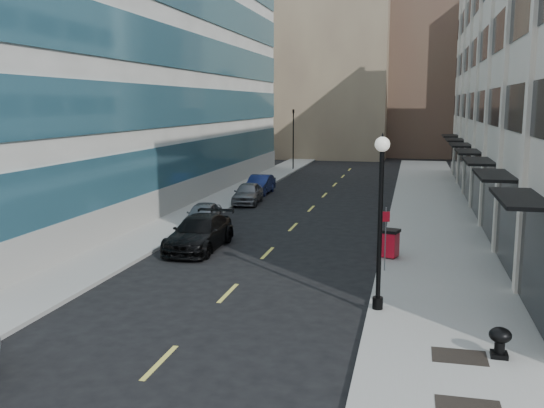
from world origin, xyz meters
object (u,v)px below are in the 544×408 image
at_px(car_black_pickup, 199,233).
at_px(sign_post, 386,230).
at_px(traffic_signal, 293,113).
at_px(lamppost, 380,207).
at_px(car_blue_sedan, 260,185).
at_px(car_silver_sedan, 203,215).
at_px(car_grey_sedan, 248,193).
at_px(trash_bin, 390,242).
at_px(urn_planter, 500,339).

relative_size(car_black_pickup, sign_post, 2.08).
xyz_separation_m(traffic_signal, lamppost, (10.80, -40.90, -2.26)).
xyz_separation_m(car_blue_sedan, lamppost, (10.10, -24.46, 2.76)).
height_order(traffic_signal, car_silver_sedan, traffic_signal).
bearing_deg(car_silver_sedan, car_blue_sedan, 84.86).
bearing_deg(lamppost, car_blue_sedan, 112.44).
relative_size(car_black_pickup, car_grey_sedan, 1.26).
bearing_deg(car_grey_sedan, traffic_signal, 87.91).
bearing_deg(trash_bin, traffic_signal, 124.42).
bearing_deg(lamppost, urn_planter, -43.17).
height_order(car_grey_sedan, lamppost, lamppost).
distance_m(car_silver_sedan, urn_planter, 20.07).
relative_size(lamppost, urn_planter, 7.03).
relative_size(lamppost, sign_post, 2.22).
xyz_separation_m(car_black_pickup, urn_planter, (11.83, -10.00, -0.13)).
bearing_deg(car_blue_sedan, car_silver_sedan, -89.65).
bearing_deg(urn_planter, car_black_pickup, 139.78).
relative_size(car_black_pickup, lamppost, 0.94).
bearing_deg(car_black_pickup, lamppost, -39.07).
height_order(car_silver_sedan, lamppost, lamppost).
distance_m(car_black_pickup, car_blue_sedan, 17.62).
bearing_deg(car_grey_sedan, lamppost, -68.72).
bearing_deg(lamppost, car_black_pickup, 141.00).
height_order(car_silver_sedan, sign_post, sign_post).
xyz_separation_m(lamppost, sign_post, (-0.00, 4.64, -1.69)).
xyz_separation_m(car_blue_sedan, trash_bin, (10.20, -17.66, 0.11)).
relative_size(traffic_signal, lamppost, 1.24).
bearing_deg(sign_post, traffic_signal, 89.81).
xyz_separation_m(traffic_signal, car_black_pickup, (2.27, -34.00, -4.95)).
relative_size(car_grey_sedan, sign_post, 1.65).
xyz_separation_m(car_black_pickup, car_grey_sedan, (-1.25, 13.00, -0.05)).
height_order(car_black_pickup, sign_post, sign_post).
height_order(traffic_signal, car_black_pickup, traffic_signal).
bearing_deg(traffic_signal, lamppost, -75.21).
height_order(lamppost, sign_post, lamppost).
height_order(car_black_pickup, trash_bin, car_black_pickup).
relative_size(car_blue_sedan, lamppost, 0.75).
distance_m(traffic_signal, sign_post, 38.04).
distance_m(traffic_signal, car_blue_sedan, 17.21).
bearing_deg(trash_bin, car_grey_sedan, 143.70).
bearing_deg(car_black_pickup, sign_post, -14.95).
relative_size(car_silver_sedan, car_blue_sedan, 0.92).
xyz_separation_m(lamppost, urn_planter, (3.30, -3.10, -2.82)).
xyz_separation_m(traffic_signal, car_silver_sedan, (0.70, -29.06, -5.05)).
height_order(car_black_pickup, car_silver_sedan, car_black_pickup).
xyz_separation_m(car_silver_sedan, urn_planter, (13.40, -14.94, -0.03)).
bearing_deg(traffic_signal, urn_planter, -72.23).
height_order(car_silver_sedan, car_blue_sedan, car_blue_sedan).
bearing_deg(traffic_signal, car_blue_sedan, -87.56).
bearing_deg(trash_bin, urn_planter, -55.38).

